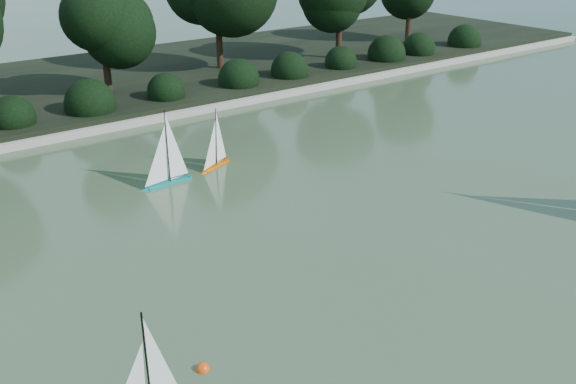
% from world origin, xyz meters
% --- Properties ---
extents(ground, '(80.00, 80.00, 0.00)m').
position_xyz_m(ground, '(0.00, 0.00, 0.00)').
color(ground, '#32482B').
rests_on(ground, ground).
extents(pond_coping, '(40.00, 0.35, 0.18)m').
position_xyz_m(pond_coping, '(0.00, 9.00, 0.09)').
color(pond_coping, gray).
rests_on(pond_coping, ground).
extents(far_bank, '(40.00, 8.00, 0.30)m').
position_xyz_m(far_bank, '(0.00, 13.00, 0.15)').
color(far_bank, black).
rests_on(far_bank, ground).
extents(tree_line, '(26.31, 3.93, 4.39)m').
position_xyz_m(tree_line, '(1.23, 11.44, 2.64)').
color(tree_line, black).
rests_on(tree_line, ground).
extents(shrub_hedge, '(29.10, 1.10, 1.10)m').
position_xyz_m(shrub_hedge, '(0.00, 9.90, 0.45)').
color(shrub_hedge, black).
rests_on(shrub_hedge, ground).
extents(sailboat_orange, '(0.92, 0.52, 1.31)m').
position_xyz_m(sailboat_orange, '(0.71, 5.34, 0.21)').
color(sailboat_orange, '#E35902').
rests_on(sailboat_orange, ground).
extents(sailboat_teal, '(1.14, 0.24, 1.55)m').
position_xyz_m(sailboat_teal, '(-0.52, 5.12, 0.24)').
color(sailboat_teal, '#097D77').
rests_on(sailboat_teal, ground).
extents(race_buoy, '(0.17, 0.17, 0.17)m').
position_xyz_m(race_buoy, '(-2.67, -0.08, 0.00)').
color(race_buoy, '#E4470C').
rests_on(race_buoy, ground).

